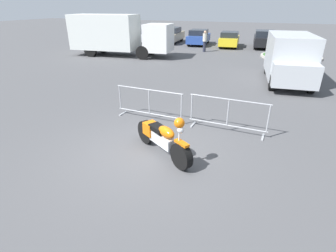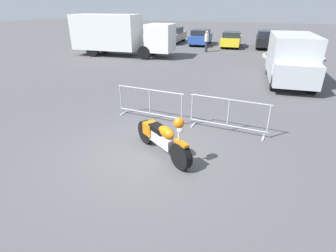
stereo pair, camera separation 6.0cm
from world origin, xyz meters
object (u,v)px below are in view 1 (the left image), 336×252
box_truck (116,34)px  pedestrian (205,40)px  parked_car_silver (142,35)px  parked_car_black (264,39)px  delivery_van (290,57)px  crowd_barrier_far (228,115)px  motorcycle (162,138)px  parked_car_yellow (229,39)px  crowd_barrier_near (149,104)px  parked_car_blue (199,37)px  parked_car_tan (171,35)px

box_truck → pedestrian: size_ratio=4.67×
parked_car_silver → parked_car_black: bearing=-92.8°
parked_car_black → delivery_van: bearing=-176.7°
crowd_barrier_far → box_truck: (-10.36, 10.43, 1.08)m
motorcycle → parked_car_yellow: bearing=127.8°
crowd_barrier_near → parked_car_blue: 19.08m
delivery_van → parked_car_blue: size_ratio=1.20×
crowd_barrier_far → parked_car_blue: bearing=108.1°
motorcycle → parked_car_blue: 21.34m
box_truck → delivery_van: 12.61m
crowd_barrier_far → box_truck: 14.74m
motorcycle → crowd_barrier_near: 2.43m
parked_car_tan → pedestrian: 6.49m
motorcycle → parked_car_yellow: 20.47m
parked_car_silver → pedestrian: 8.69m
crowd_barrier_near → parked_car_yellow: parked_car_yellow is taller
delivery_van → parked_car_tan: bearing=-143.8°
motorcycle → crowd_barrier_near: (-1.33, 2.03, 0.07)m
crowd_barrier_far → parked_car_yellow: parked_car_yellow is taller
parked_car_yellow → crowd_barrier_near: bearing=176.1°
crowd_barrier_far → parked_car_silver: bearing=123.5°
crowd_barrier_near → crowd_barrier_far: bearing=0.0°
crowd_barrier_far → pedestrian: size_ratio=1.45×
box_truck → parked_car_yellow: size_ratio=1.90×
crowd_barrier_near → delivery_van: size_ratio=0.47×
delivery_van → parked_car_tan: 16.33m
parked_car_tan → parked_car_yellow: 6.20m
parked_car_tan → pedestrian: size_ratio=2.75×
parked_car_tan → parked_car_black: size_ratio=1.01×
crowd_barrier_far → delivery_van: delivery_van is taller
motorcycle → delivery_van: size_ratio=0.39×
parked_car_blue → parked_car_black: size_ratio=0.94×
parked_car_blue → motorcycle: bearing=-172.2°
parked_car_blue → parked_car_tan: bearing=77.6°
motorcycle → pedestrian: size_ratio=1.19×
crowd_barrier_near → parked_car_blue: (-3.46, 18.76, 0.16)m
parked_car_yellow → pedestrian: (-1.44, -3.68, 0.23)m
crowd_barrier_near → crowd_barrier_far: size_ratio=1.00×
parked_car_silver → parked_car_blue: bearing=-93.1°
box_truck → parked_car_blue: bearing=57.1°
parked_car_silver → parked_car_yellow: bearing=-96.2°
parked_car_yellow → box_truck: bearing=132.2°
box_truck → parked_car_blue: size_ratio=1.82×
parked_car_silver → box_truck: bearing=-171.8°
parked_car_silver → parked_car_tan: size_ratio=0.90×
crowd_barrier_far → parked_car_silver: parked_car_silver is taller
delivery_van → parked_car_tan: size_ratio=1.11×
parked_car_black → pedestrian: pedestrian is taller
pedestrian → parked_car_silver: bearing=76.0°
crowd_barrier_far → box_truck: size_ratio=0.31×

